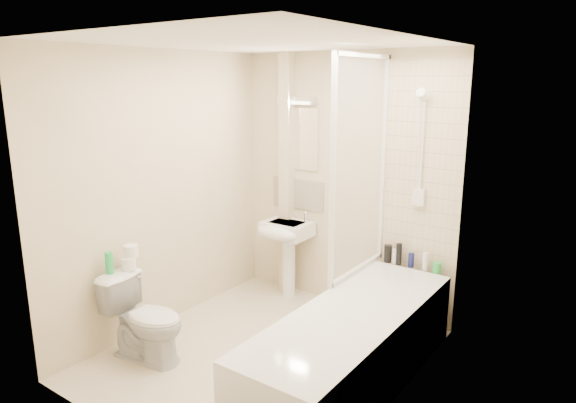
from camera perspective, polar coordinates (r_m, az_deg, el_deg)
The scene contains 25 objects.
floor at distance 4.29m, azimuth -2.74°, elevation -16.64°, with size 2.50×2.50×0.00m, color beige.
wall_back at distance 4.85m, azimuth 6.26°, elevation 2.08°, with size 2.20×0.02×2.40m, color beige.
wall_left at distance 4.58m, azimuth -13.80°, elevation 1.09°, with size 0.02×2.50×2.40m, color beige.
wall_right at distance 3.29m, azimuth 12.31°, elevation -3.66°, with size 0.02×2.50×2.40m, color beige.
ceiling at distance 3.72m, azimuth -3.17°, elevation 17.29°, with size 2.20×2.50×0.02m, color white.
tile_back at distance 4.49m, azimuth 14.65°, elevation 3.72°, with size 0.70×0.01×1.75m, color beige.
tile_right at distance 3.30m, azimuth 12.82°, elevation 0.42°, with size 0.01×2.10×1.75m, color beige.
pipe_boxing at distance 5.12m, azimuth -0.13°, elevation 2.77°, with size 0.12×0.12×2.40m, color beige.
splashback at distance 5.14m, azimuth 1.11°, elevation 0.88°, with size 0.60×0.01×0.30m, color beige.
mirror at distance 5.05m, azimuth 1.12°, elevation 6.97°, with size 0.46×0.01×0.60m, color white.
strip_light at distance 5.00m, azimuth 0.99°, elevation 11.16°, with size 0.42×0.07×0.07m, color silver.
bathtub at distance 3.84m, azimuth 7.09°, elevation -15.62°, with size 0.70×2.10×0.55m.
shower_screen at distance 4.23m, azimuth 8.08°, elevation 3.79°, with size 0.04×0.92×1.80m.
shower_fixture at distance 4.43m, azimuth 14.52°, elevation 5.18°, with size 0.10×0.16×0.99m.
pedestal_sink at distance 5.07m, azimuth -0.36°, elevation -4.08°, with size 0.46×0.44×0.89m.
bottle_black_a at distance 4.70m, azimuth 11.03°, elevation -5.70°, with size 0.07×0.07×0.16m, color black.
bottle_white_a at distance 4.68m, azimuth 11.80°, elevation -6.00°, with size 0.05×0.05×0.13m, color silver.
bottle_black_b at distance 4.65m, azimuth 12.21°, elevation -5.72°, with size 0.05×0.05×0.19m, color black.
bottle_blue at distance 4.62m, azimuth 13.52°, elevation -6.35°, with size 0.05×0.05×0.13m, color #12174F.
bottle_white_b at distance 4.58m, azimuth 15.02°, elevation -6.46°, with size 0.05×0.05×0.15m, color silver.
bottle_green at distance 4.56m, azimuth 16.21°, elevation -7.06°, with size 0.07×0.07×0.09m, color green.
toilet at distance 4.24m, azimuth -15.55°, elevation -12.42°, with size 0.70×0.46×0.67m, color white.
toilet_roll_lower at distance 4.29m, azimuth -17.29°, elevation -6.61°, with size 0.11×0.11×0.10m, color white.
toilet_roll_upper at distance 4.28m, azimuth -17.05°, elevation -5.27°, with size 0.11×0.11×0.09m, color white.
green_bottle at distance 4.25m, azimuth -19.24°, elevation -6.46°, with size 0.06×0.06×0.17m, color green.
Camera 1 is at (2.31, -2.91, 2.15)m, focal length 32.00 mm.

